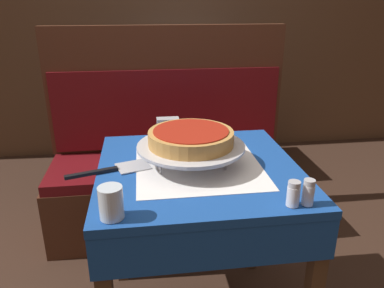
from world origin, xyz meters
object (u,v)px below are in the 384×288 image
object	(u,v)px
dining_table_rear	(191,92)
pizza_pan_stand	(191,147)
pepper_shaker	(308,192)
condiment_caddy	(198,73)
dining_table_front	(198,192)
napkin_holder	(168,128)
salt_shaker	(293,194)
booth_bench	(171,175)
deep_dish_pizza	(191,137)
water_glass_near	(111,203)
pizza_server	(113,169)

from	to	relation	value
dining_table_rear	pizza_pan_stand	xyz separation A→B (m)	(-0.22, -1.64, 0.18)
pepper_shaker	condiment_caddy	world-z (taller)	condiment_caddy
dining_table_front	pepper_shaker	world-z (taller)	pepper_shaker
condiment_caddy	napkin_holder	bearing A→B (deg)	-104.47
dining_table_front	salt_shaker	world-z (taller)	salt_shaker
booth_bench	pizza_pan_stand	size ratio (longest dim) A/B	3.58
pizza_pan_stand	condiment_caddy	distance (m)	1.66
napkin_holder	salt_shaker	bearing A→B (deg)	-63.44
pizza_pan_stand	napkin_holder	size ratio (longest dim) A/B	4.06
deep_dish_pizza	water_glass_near	size ratio (longest dim) A/B	3.26
booth_bench	salt_shaker	world-z (taller)	booth_bench
condiment_caddy	pizza_server	bearing A→B (deg)	-109.01
dining_table_front	deep_dish_pizza	size ratio (longest dim) A/B	2.44
pizza_pan_stand	salt_shaker	size ratio (longest dim) A/B	5.01
water_glass_near	pepper_shaker	bearing A→B (deg)	-0.52
booth_bench	water_glass_near	bearing A→B (deg)	-102.61
pizza_pan_stand	salt_shaker	bearing A→B (deg)	-52.57
pizza_server	salt_shaker	world-z (taller)	salt_shaker
booth_bench	deep_dish_pizza	world-z (taller)	booth_bench
dining_table_rear	pepper_shaker	bearing A→B (deg)	-87.36
deep_dish_pizza	condiment_caddy	size ratio (longest dim) A/B	1.81
pizza_server	condiment_caddy	world-z (taller)	condiment_caddy
booth_bench	pizza_server	world-z (taller)	booth_bench
pizza_pan_stand	pizza_server	bearing A→B (deg)	-176.11
water_glass_near	pizza_pan_stand	bearing A→B (deg)	51.20
booth_bench	deep_dish_pizza	distance (m)	0.97
salt_shaker	water_glass_near	bearing A→B (deg)	179.44
water_glass_near	napkin_holder	bearing A→B (deg)	72.02
condiment_caddy	water_glass_near	bearing A→B (deg)	-105.64
water_glass_near	pepper_shaker	xyz separation A→B (m)	(0.59, -0.01, -0.01)
booth_bench	condiment_caddy	distance (m)	1.00
dining_table_rear	deep_dish_pizza	bearing A→B (deg)	-97.72
pizza_pan_stand	condiment_caddy	bearing A→B (deg)	80.34
water_glass_near	salt_shaker	xyz separation A→B (m)	(0.54, -0.01, -0.01)
booth_bench	pepper_shaker	size ratio (longest dim) A/B	17.38
dining_table_rear	deep_dish_pizza	size ratio (longest dim) A/B	2.45
pizza_server	dining_table_front	bearing A→B (deg)	-0.25
deep_dish_pizza	pepper_shaker	size ratio (longest dim) A/B	3.82
pepper_shaker	salt_shaker	bearing A→B (deg)	180.00
napkin_holder	booth_bench	bearing A→B (deg)	84.77
water_glass_near	salt_shaker	distance (m)	0.54
dining_table_front	condiment_caddy	bearing A→B (deg)	81.35
salt_shaker	dining_table_front	bearing A→B (deg)	126.27
pizza_server	booth_bench	bearing A→B (deg)	71.70
salt_shaker	pizza_server	bearing A→B (deg)	149.56
dining_table_front	pepper_shaker	bearing A→B (deg)	-48.68
salt_shaker	pepper_shaker	distance (m)	0.05
pizza_pan_stand	pepper_shaker	xyz separation A→B (m)	(0.31, -0.35, -0.03)
booth_bench	salt_shaker	xyz separation A→B (m)	(0.28, -1.16, 0.47)
booth_bench	napkin_holder	size ratio (longest dim) A/B	14.52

